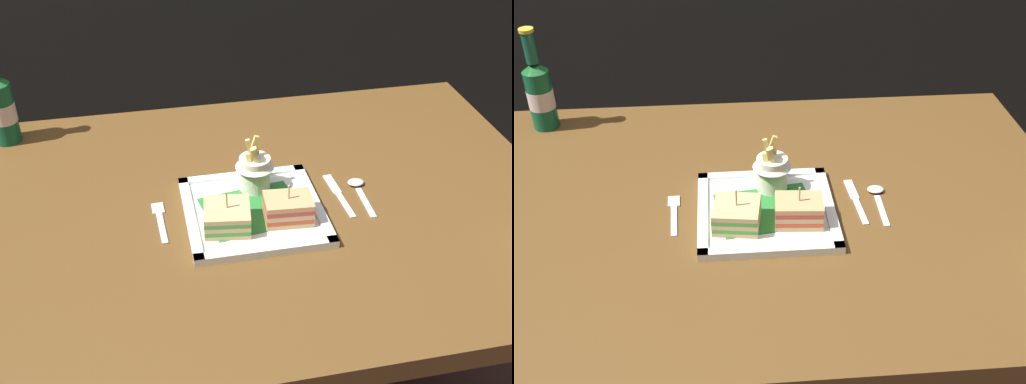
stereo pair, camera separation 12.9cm
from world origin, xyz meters
TOP-DOWN VIEW (x-y plane):
  - dining_table at (0.00, 0.00)m, footprint 1.26×0.90m
  - square_plate at (-0.02, -0.04)m, footprint 0.27×0.27m
  - sandwich_half_left at (-0.08, -0.08)m, footprint 0.10×0.10m
  - sandwich_half_right at (0.04, -0.08)m, footprint 0.10×0.07m
  - fries_cup at (-0.00, 0.04)m, footprint 0.08×0.08m
  - beer_bottle at (-0.53, 0.36)m, footprint 0.06×0.06m
  - fork at (-0.20, -0.02)m, footprint 0.03×0.13m
  - knife at (0.17, -0.00)m, footprint 0.02×0.16m
  - spoon at (0.22, 0.00)m, footprint 0.03×0.13m

SIDE VIEW (x-z plane):
  - dining_table at x=0.00m, z-range 0.24..1.02m
  - fork at x=-0.20m, z-range 0.77..0.78m
  - knife at x=0.17m, z-range 0.77..0.78m
  - spoon at x=0.22m, z-range 0.77..0.78m
  - square_plate at x=-0.02m, z-range 0.77..0.79m
  - sandwich_half_left at x=-0.08m, z-range 0.77..0.85m
  - sandwich_half_right at x=0.04m, z-range 0.77..0.85m
  - fries_cup at x=0.00m, z-range 0.78..0.90m
  - beer_bottle at x=-0.53m, z-range 0.74..0.99m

